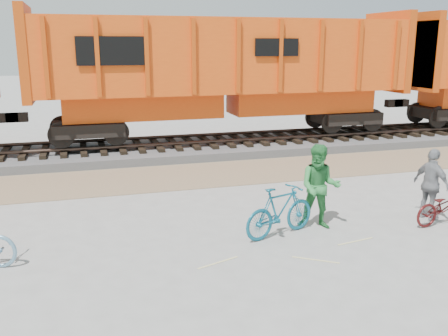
{
  "coord_description": "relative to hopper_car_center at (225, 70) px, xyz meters",
  "views": [
    {
      "loc": [
        -3.29,
        -9.07,
        3.97
      ],
      "look_at": [
        -0.22,
        1.5,
        1.22
      ],
      "focal_mm": 40.0,
      "sensor_mm": 36.0,
      "label": 1
    }
  ],
  "objects": [
    {
      "name": "bicycle_teal",
      "position": [
        -1.38,
        -8.84,
        -2.46
      ],
      "size": [
        1.88,
        1.07,
        1.09
      ],
      "primitive_type": "imported",
      "rotation": [
        0.0,
        0.0,
        1.9
      ],
      "color": "#125E77",
      "rests_on": "ground"
    },
    {
      "name": "hopper_car_center",
      "position": [
        0.0,
        0.0,
        0.0
      ],
      "size": [
        14.0,
        3.13,
        4.65
      ],
      "color": "black",
      "rests_on": "track"
    },
    {
      "name": "track",
      "position": [
        -2.01,
        0.0,
        -2.53
      ],
      "size": [
        120.0,
        2.6,
        0.24
      ],
      "color": "black",
      "rests_on": "ballast_bed"
    },
    {
      "name": "gravel_strip",
      "position": [
        -2.01,
        -3.5,
        -3.0
      ],
      "size": [
        120.0,
        3.0,
        0.02
      ],
      "primitive_type": "cube",
      "color": "#987D5E",
      "rests_on": "ground"
    },
    {
      "name": "ground",
      "position": [
        -2.01,
        -9.0,
        -3.01
      ],
      "size": [
        120.0,
        120.0,
        0.0
      ],
      "primitive_type": "plane",
      "color": "#9E9E99",
      "rests_on": "ground"
    },
    {
      "name": "person_man",
      "position": [
        -0.38,
        -8.64,
        -2.07
      ],
      "size": [
        1.13,
        1.04,
        1.87
      ],
      "primitive_type": "imported",
      "rotation": [
        0.0,
        0.0,
        -0.45
      ],
      "color": "#2C7C3A",
      "rests_on": "ground"
    },
    {
      "name": "ballast_bed",
      "position": [
        -2.01,
        0.0,
        -2.86
      ],
      "size": [
        120.0,
        4.0,
        0.3
      ],
      "primitive_type": "cube",
      "color": "slate",
      "rests_on": "ground"
    },
    {
      "name": "person_woman",
      "position": [
        2.35,
        -8.84,
        -2.18
      ],
      "size": [
        0.58,
        1.03,
        1.66
      ],
      "primitive_type": "imported",
      "rotation": [
        0.0,
        0.0,
        1.76
      ],
      "color": "gray",
      "rests_on": "ground"
    },
    {
      "name": "bicycle_maroon",
      "position": [
        2.45,
        -9.24,
        -2.58
      ],
      "size": [
        1.67,
        0.75,
        0.85
      ],
      "primitive_type": "imported",
      "rotation": [
        0.0,
        0.0,
        1.69
      ],
      "color": "#451111",
      "rests_on": "ground"
    }
  ]
}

